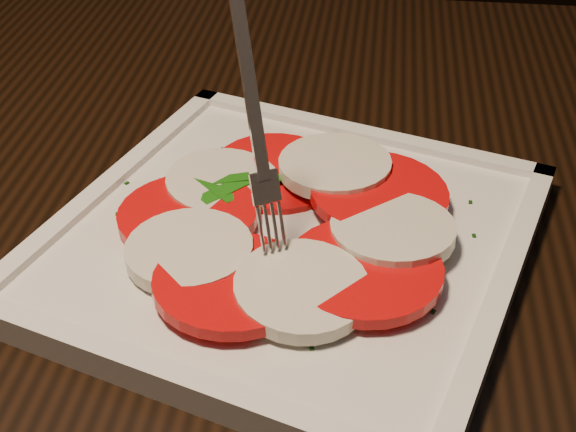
# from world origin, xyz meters

# --- Properties ---
(table) EXTENTS (1.23, 0.85, 0.75)m
(table) POSITION_xyz_m (0.24, 0.08, 0.65)
(table) COLOR black
(table) RESTS_ON ground
(chair) EXTENTS (0.51, 0.51, 0.93)m
(chair) POSITION_xyz_m (0.19, 0.77, 0.53)
(chair) COLOR black
(chair) RESTS_ON ground
(plate) EXTENTS (0.40, 0.40, 0.01)m
(plate) POSITION_xyz_m (0.26, -0.02, 0.76)
(plate) COLOR silver
(plate) RESTS_ON table
(caprese_salad) EXTENTS (0.26, 0.25, 0.03)m
(caprese_salad) POSITION_xyz_m (0.26, -0.02, 0.77)
(caprese_salad) COLOR red
(caprese_salad) RESTS_ON plate
(fork) EXTENTS (0.05, 0.07, 0.16)m
(fork) POSITION_xyz_m (0.24, -0.03, 0.86)
(fork) COLOR white
(fork) RESTS_ON caprese_salad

